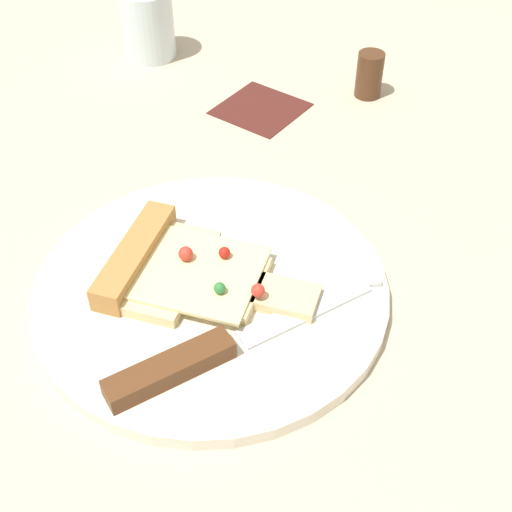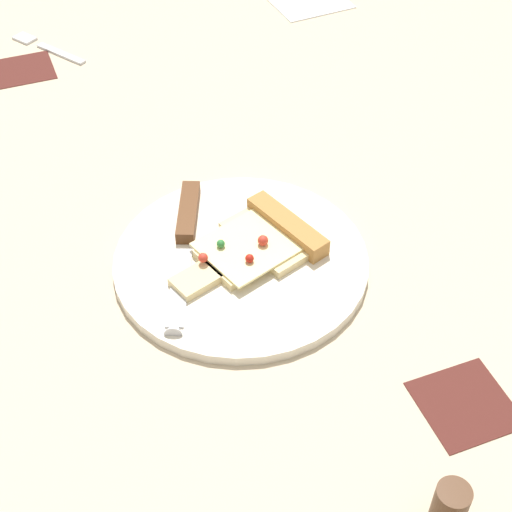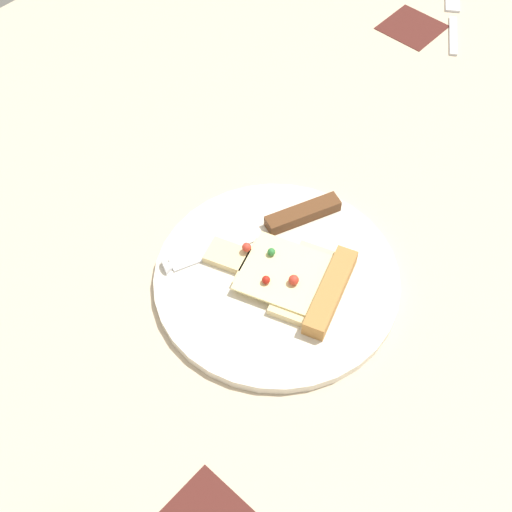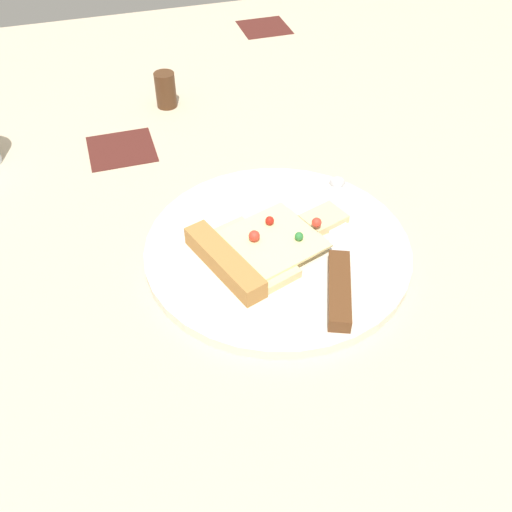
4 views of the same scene
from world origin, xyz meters
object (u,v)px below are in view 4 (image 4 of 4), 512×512
Objects in this scene: plate at (277,249)px; pizza_slice at (259,249)px; knife at (339,260)px; pepper_shaker at (166,90)px.

pizza_slice is at bearing 18.65° from plate.
pizza_slice is 8.68cm from knife.
pepper_shaker reaches higher than plate.
pepper_shaker is (10.73, -41.34, 0.80)cm from knife.
pepper_shaker is (3.02, -37.36, 0.61)cm from pizza_slice.
pizza_slice is at bearing 94.62° from pepper_shaker.
plate is 7.23cm from knife.
pizza_slice is 0.83× the size of knife.
knife reaches higher than plate.
plate is 1.57× the size of pizza_slice.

